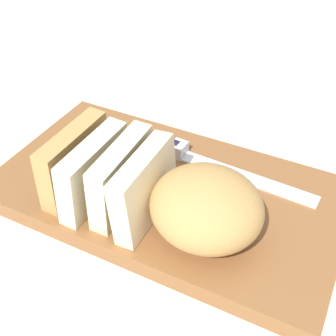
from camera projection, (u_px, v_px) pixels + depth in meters
ground_plane at (168, 200)px, 0.58m from camera, size 3.00×3.00×0.00m
cutting_board at (168, 193)px, 0.57m from camera, size 0.44×0.25×0.02m
bread_loaf at (162, 193)px, 0.50m from camera, size 0.25×0.12×0.08m
bread_knife at (187, 153)px, 0.61m from camera, size 0.25×0.03×0.02m
crumb_near_knife at (157, 215)px, 0.52m from camera, size 0.01×0.01×0.01m
crumb_near_loaf at (203, 182)px, 0.57m from camera, size 0.00×0.00×0.00m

